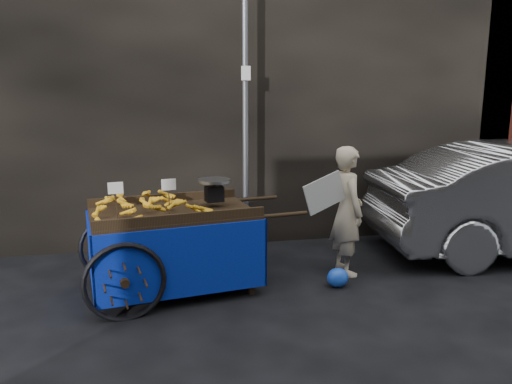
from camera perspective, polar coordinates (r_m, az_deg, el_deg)
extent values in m
plane|color=black|center=(5.76, -1.90, -10.74)|extent=(80.00, 80.00, 0.00)
cube|color=black|center=(7.87, -12.56, 13.60)|extent=(11.00, 2.00, 5.00)
cylinder|color=slate|center=(6.66, -1.23, 9.97)|extent=(0.08, 0.08, 4.00)
cube|color=white|center=(6.61, -1.17, 13.43)|extent=(0.12, 0.02, 0.18)
cube|color=black|center=(5.49, -9.49, -2.55)|extent=(1.88, 1.34, 0.06)
cube|color=black|center=(5.96, -10.44, -0.71)|extent=(1.71, 0.32, 0.11)
cube|color=black|center=(4.99, -8.42, -3.06)|extent=(1.71, 0.32, 0.11)
cube|color=black|center=(5.41, -0.52, -7.39)|extent=(0.06, 0.06, 0.86)
cube|color=black|center=(6.19, -3.23, -4.93)|extent=(0.06, 0.06, 0.86)
cylinder|color=black|center=(5.42, 3.24, -2.61)|extent=(0.54, 0.13, 0.04)
cylinder|color=black|center=(6.19, 0.06, -0.77)|extent=(0.54, 0.13, 0.04)
torus|color=black|center=(5.02, -14.78, -10.00)|extent=(0.81, 0.18, 0.81)
torus|color=black|center=(6.11, -15.88, -6.11)|extent=(0.81, 0.18, 0.81)
cylinder|color=black|center=(5.56, -15.39, -7.86)|extent=(0.25, 1.20, 0.05)
cube|color=navy|center=(5.08, -8.17, -8.00)|extent=(1.75, 0.31, 0.73)
cube|color=navy|center=(6.11, -10.36, -4.68)|extent=(1.75, 0.31, 0.73)
cube|color=navy|center=(5.51, -18.37, -6.92)|extent=(0.20, 1.11, 0.73)
cube|color=navy|center=(5.81, -0.86, -5.35)|extent=(0.20, 1.11, 0.73)
cube|color=black|center=(5.61, -4.80, -0.21)|extent=(0.22, 0.18, 0.17)
cylinder|color=silver|center=(5.58, -4.82, 1.31)|extent=(0.42, 0.42, 0.03)
cube|color=white|center=(5.23, -15.76, 0.44)|extent=(0.15, 0.03, 0.12)
cube|color=white|center=(5.30, -9.95, 0.84)|extent=(0.15, 0.03, 0.12)
imported|color=#C5B393|center=(6.04, 10.36, -2.13)|extent=(0.42, 0.59, 1.55)
cube|color=silver|center=(5.71, 7.84, -0.10)|extent=(0.57, 0.18, 0.50)
ellipsoid|color=blue|center=(5.78, 9.32, -9.63)|extent=(0.25, 0.20, 0.22)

